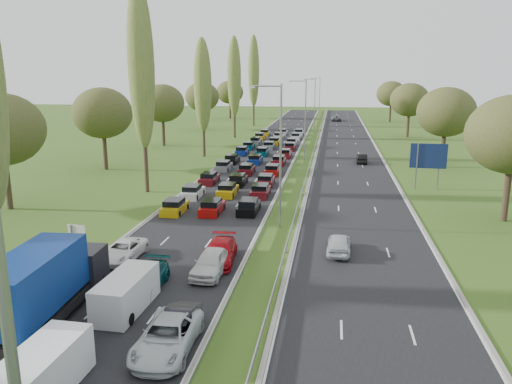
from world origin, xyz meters
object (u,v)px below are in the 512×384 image
at_px(white_van_front, 44,371).
at_px(direction_sign, 428,158).
at_px(near_car_2, 123,250).
at_px(info_sign, 77,235).
at_px(blue_lorry, 45,284).
at_px(white_van_rear, 128,291).

height_order(white_van_front, direction_sign, direction_sign).
xyz_separation_m(near_car_2, info_sign, (-3.85, 0.84, 0.69)).
relative_size(near_car_2, white_van_front, 0.93).
relative_size(blue_lorry, white_van_rear, 1.89).
relative_size(blue_lorry, info_sign, 4.50).
bearing_deg(info_sign, blue_lorry, -70.27).
xyz_separation_m(white_van_rear, info_sign, (-7.23, 7.96, 0.34)).
height_order(blue_lorry, info_sign, blue_lorry).
relative_size(info_sign, direction_sign, 0.40).
bearing_deg(white_van_rear, info_sign, 134.40).
height_order(white_van_front, info_sign, info_sign).
relative_size(blue_lorry, direction_sign, 1.82).
relative_size(near_car_2, direction_sign, 0.91).
distance_m(blue_lorry, white_van_rear, 4.29).
xyz_separation_m(near_car_2, direction_sign, (24.95, 26.45, 2.89)).
bearing_deg(white_van_rear, white_van_front, -90.02).
bearing_deg(near_car_2, blue_lorry, -90.50).
xyz_separation_m(blue_lorry, white_van_front, (3.40, -5.81, -1.02)).
height_order(near_car_2, blue_lorry, blue_lorry).
bearing_deg(info_sign, white_van_rear, -47.73).
relative_size(near_car_2, info_sign, 2.26).
bearing_deg(white_van_front, white_van_rear, 89.77).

